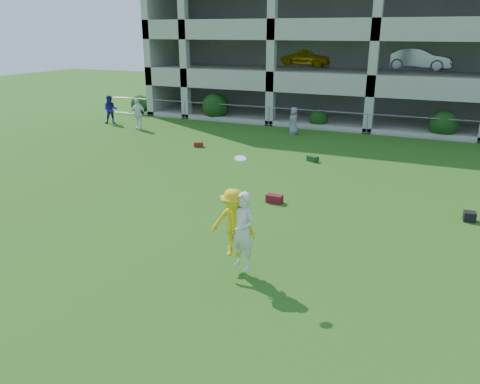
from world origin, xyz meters
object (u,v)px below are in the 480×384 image
at_px(parking_garage, 395,25).
at_px(bystander_a, 111,110).
at_px(crate_d, 469,216).
at_px(frisbee_contest, 237,226).
at_px(bystander_b, 138,114).
at_px(bystander_c, 294,121).

bearing_deg(parking_garage, bystander_a, -142.08).
bearing_deg(crate_d, frisbee_contest, -132.07).
distance_m(bystander_b, frisbee_contest, 18.63).
bearing_deg(parking_garage, bystander_c, -110.11).
xyz_separation_m(bystander_a, crate_d, (20.57, -8.61, -0.74)).
bearing_deg(crate_d, bystander_b, 156.45).
xyz_separation_m(crate_d, parking_garage, (-5.12, 20.65, 5.86)).
distance_m(bystander_a, frisbee_contest, 21.05).
bearing_deg(bystander_b, bystander_a, 161.21).
relative_size(bystander_b, crate_d, 5.32).
bearing_deg(parking_garage, bystander_b, -134.95).
distance_m(bystander_c, crate_d, 13.57).
relative_size(bystander_b, frisbee_contest, 0.68).
relative_size(frisbee_contest, parking_garage, 0.09).
xyz_separation_m(bystander_a, frisbee_contest, (15.23, -14.52, 0.35)).
xyz_separation_m(crate_d, frisbee_contest, (-5.34, -5.91, 1.09)).
relative_size(bystander_c, frisbee_contest, 0.56).
xyz_separation_m(bystander_c, frisbee_contest, (3.61, -16.09, 0.47)).
xyz_separation_m(bystander_c, parking_garage, (3.83, 10.47, 5.24)).
xyz_separation_m(bystander_c, crate_d, (8.95, -10.18, -0.63)).
relative_size(bystander_a, bystander_c, 1.15).
relative_size(bystander_b, parking_garage, 0.06).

